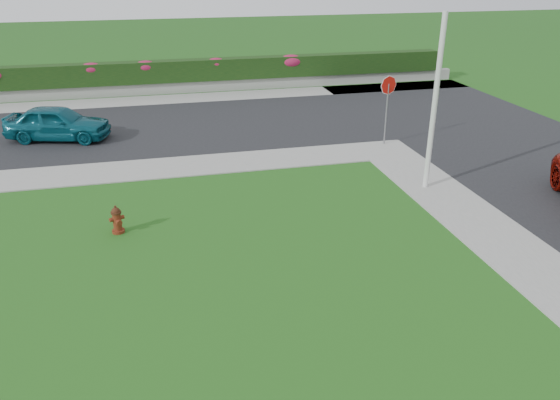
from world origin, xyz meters
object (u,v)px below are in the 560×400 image
object	(u,v)px
fire_hydrant	(117,220)
sedan_teal	(58,123)
utility_pole	(435,105)
stop_sign	(388,94)

from	to	relation	value
fire_hydrant	sedan_teal	size ratio (longest dim) A/B	0.19
utility_pole	stop_sign	world-z (taller)	utility_pole
sedan_teal	stop_sign	distance (m)	12.85
fire_hydrant	utility_pole	xyz separation A→B (m)	(9.33, 0.92, 2.29)
utility_pole	stop_sign	bearing A→B (deg)	83.63
fire_hydrant	sedan_teal	bearing A→B (deg)	83.94
fire_hydrant	stop_sign	world-z (taller)	stop_sign
fire_hydrant	stop_sign	bearing A→B (deg)	6.29
stop_sign	utility_pole	bearing A→B (deg)	-89.32
utility_pole	stop_sign	xyz separation A→B (m)	(0.49, 4.35, -0.65)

